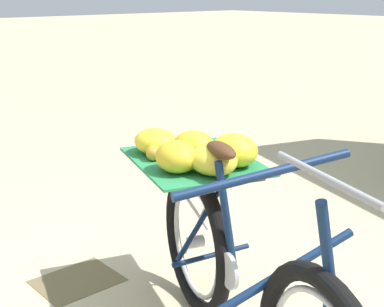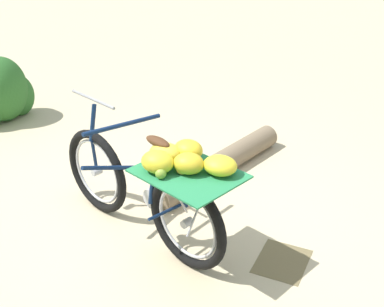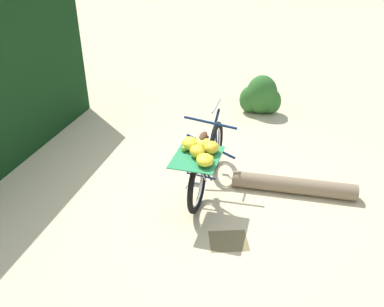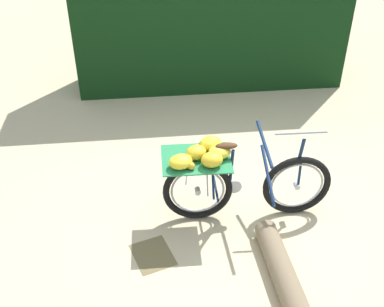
% 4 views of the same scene
% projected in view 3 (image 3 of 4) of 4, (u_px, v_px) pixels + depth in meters
% --- Properties ---
extents(ground_plane, '(60.00, 60.00, 0.00)m').
position_uv_depth(ground_plane, '(193.00, 189.00, 5.48)').
color(ground_plane, beige).
extents(bicycle, '(0.95, 1.78, 1.03)m').
position_uv_depth(bicycle, '(205.00, 160.00, 5.15)').
color(bicycle, black).
rests_on(bicycle, ground_plane).
extents(fallen_log, '(1.64, 0.66, 0.22)m').
position_uv_depth(fallen_log, '(293.00, 185.00, 5.35)').
color(fallen_log, '#7F6B51').
rests_on(fallen_log, ground_plane).
extents(shrub_cluster, '(0.79, 0.54, 0.75)m').
position_uv_depth(shrub_cluster, '(261.00, 97.00, 7.62)').
color(shrub_cluster, '#2D6628').
rests_on(shrub_cluster, ground_plane).
extents(leaf_litter_patch, '(0.44, 0.36, 0.01)m').
position_uv_depth(leaf_litter_patch, '(229.00, 241.00, 4.55)').
color(leaf_litter_patch, olive).
rests_on(leaf_litter_patch, ground_plane).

